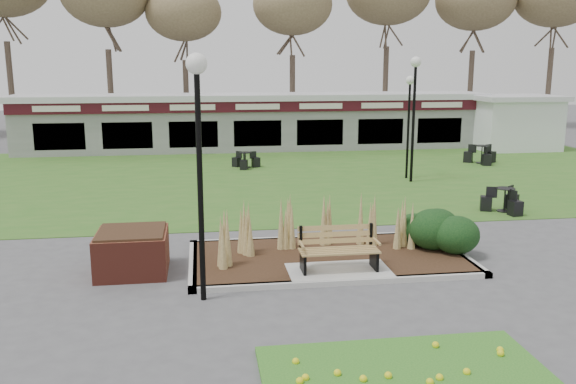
{
  "coord_description": "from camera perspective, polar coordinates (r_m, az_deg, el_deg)",
  "views": [
    {
      "loc": [
        -2.86,
        -12.02,
        4.49
      ],
      "look_at": [
        -0.84,
        2.0,
        1.48
      ],
      "focal_mm": 38.0,
      "sensor_mm": 36.0,
      "label": 1
    }
  ],
  "objects": [
    {
      "name": "ground",
      "position": [
        13.14,
        4.91,
        -8.02
      ],
      "size": [
        100.0,
        100.0,
        0.0
      ],
      "primitive_type": "plane",
      "color": "#515154",
      "rests_on": "ground"
    },
    {
      "name": "lawn",
      "position": [
        24.6,
        -1.4,
        1.51
      ],
      "size": [
        34.0,
        16.0,
        0.02
      ],
      "primitive_type": "cube",
      "color": "#326A21",
      "rests_on": "ground"
    },
    {
      "name": "planting_bed",
      "position": [
        14.59,
        8.63,
        -4.56
      ],
      "size": [
        6.75,
        3.4,
        1.27
      ],
      "color": "#322114",
      "rests_on": "ground"
    },
    {
      "name": "park_bench",
      "position": [
        13.18,
        4.71,
        -5.25
      ],
      "size": [
        1.7,
        0.66,
        0.93
      ],
      "color": "#A27F49",
      "rests_on": "ground"
    },
    {
      "name": "brick_planter",
      "position": [
        13.71,
        -14.36,
        -5.41
      ],
      "size": [
        1.5,
        1.5,
        0.95
      ],
      "color": "brown",
      "rests_on": "ground"
    },
    {
      "name": "food_pavilion",
      "position": [
        32.25,
        -3.11,
        6.63
      ],
      "size": [
        24.6,
        3.4,
        2.9
      ],
      "color": "gray",
      "rests_on": "ground"
    },
    {
      "name": "service_hut",
      "position": [
        34.32,
        20.42,
        6.18
      ],
      "size": [
        4.4,
        3.4,
        2.83
      ],
      "color": "white",
      "rests_on": "ground"
    },
    {
      "name": "tree_backdrop",
      "position": [
        40.3,
        -4.3,
        17.49
      ],
      "size": [
        47.24,
        5.24,
        10.36
      ],
      "color": "#47382B",
      "rests_on": "ground"
    },
    {
      "name": "lamp_post_mid_left",
      "position": [
        11.27,
        -8.4,
        6.34
      ],
      "size": [
        0.39,
        0.39,
        4.67
      ],
      "color": "black",
      "rests_on": "ground"
    },
    {
      "name": "lamp_post_mid_right",
      "position": [
        23.47,
        11.76,
        9.19
      ],
      "size": [
        0.39,
        0.39,
        4.71
      ],
      "color": "black",
      "rests_on": "ground"
    },
    {
      "name": "lamp_post_far_right",
      "position": [
        24.2,
        11.28,
        8.05
      ],
      "size": [
        0.33,
        0.33,
        4.0
      ],
      "color": "black",
      "rests_on": "ground"
    },
    {
      "name": "bistro_set_a",
      "position": [
        26.51,
        -4.0,
        2.76
      ],
      "size": [
        1.24,
        1.21,
        0.67
      ],
      "color": "black",
      "rests_on": "ground"
    },
    {
      "name": "bistro_set_c",
      "position": [
        19.78,
        19.58,
        -1.04
      ],
      "size": [
        1.37,
        1.29,
        0.73
      ],
      "color": "black",
      "rests_on": "ground"
    },
    {
      "name": "bistro_set_d",
      "position": [
        28.98,
        17.66,
        3.11
      ],
      "size": [
        1.52,
        1.39,
        0.81
      ],
      "color": "black",
      "rests_on": "ground"
    }
  ]
}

